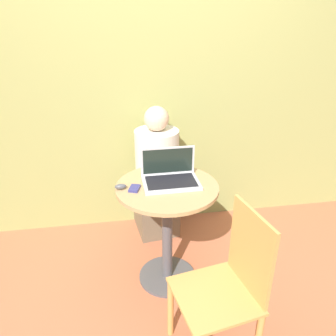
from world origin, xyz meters
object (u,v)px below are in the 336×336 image
laptop (170,176)px  cell_phone (134,188)px  chair_empty (227,287)px  person_seated (156,182)px

laptop → cell_phone: bearing=-164.2°
laptop → chair_empty: laptop is taller
cell_phone → chair_empty: (0.43, -0.58, -0.32)m
cell_phone → person_seated: (0.21, 0.64, -0.30)m
chair_empty → person_seated: (-0.22, 1.22, 0.01)m
laptop → chair_empty: 0.76m
chair_empty → cell_phone: bearing=126.5°
laptop → chair_empty: bearing=-73.4°
laptop → cell_phone: laptop is taller
cell_phone → chair_empty: 0.79m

